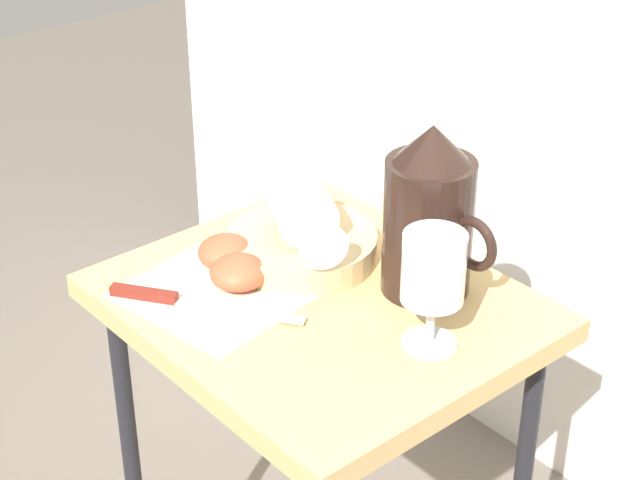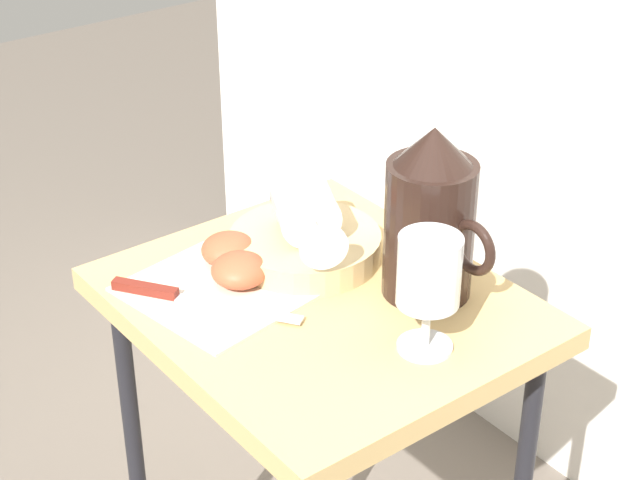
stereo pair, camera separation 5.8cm
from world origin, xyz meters
The scene contains 9 objects.
table centered at (0.00, 0.00, 0.59)m, with size 0.49×0.42×0.67m.
linen_napkin centered at (-0.09, -0.09, 0.67)m, with size 0.20×0.18×0.00m, color beige.
basket_tray centered at (-0.09, 0.04, 0.69)m, with size 0.20×0.20×0.04m, color tan.
pitcher centered at (0.07, 0.11, 0.76)m, with size 0.16×0.11×0.22m.
wine_glass_upright centered at (0.16, 0.03, 0.76)m, with size 0.07×0.07×0.14m.
wine_glass_tipped_near centered at (-0.08, 0.04, 0.74)m, with size 0.16×0.13×0.08m.
apple_half_left centered at (-0.13, -0.05, 0.69)m, with size 0.07×0.07×0.04m, color #C15133.
apple_half_right centered at (-0.08, -0.06, 0.69)m, with size 0.07×0.07×0.04m, color #C15133.
knife centered at (-0.10, -0.14, 0.68)m, with size 0.21×0.15×0.01m.
Camera 1 is at (0.83, -0.71, 1.37)m, focal length 59.84 mm.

